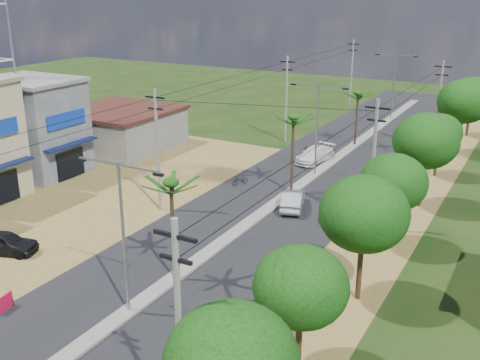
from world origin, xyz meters
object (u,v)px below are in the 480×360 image
object	(u,v)px
car_silver_mid	(293,200)
car_parked_dark	(4,243)
car_white_far	(315,155)
roadside_sign	(5,303)

from	to	relation	value
car_silver_mid	car_parked_dark	world-z (taller)	car_parked_dark
car_white_far	car_parked_dark	size ratio (longest dim) A/B	1.19
car_parked_dark	roadside_sign	world-z (taller)	car_parked_dark
car_white_far	roadside_sign	distance (m)	31.86
car_silver_mid	roadside_sign	xyz separation A→B (m)	(-7.11, -19.88, -0.23)
car_white_far	roadside_sign	bearing A→B (deg)	-89.19
car_parked_dark	car_silver_mid	bearing A→B (deg)	-58.85
car_silver_mid	car_white_far	size ratio (longest dim) A/B	0.85
car_silver_mid	car_white_far	distance (m)	12.09
car_silver_mid	car_white_far	bearing A→B (deg)	-93.31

